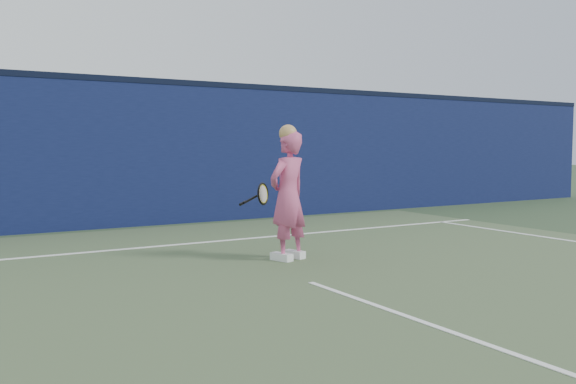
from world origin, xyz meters
TOP-DOWN VIEW (x-y plane):
  - ground at (0.00, 0.00)m, footprint 80.00×80.00m
  - backstop_wall at (0.00, 6.50)m, footprint 24.00×0.40m
  - wall_cap at (0.00, 6.50)m, footprint 24.00×0.42m
  - player at (0.47, 2.25)m, footprint 0.67×0.55m
  - racket at (0.32, 2.66)m, footprint 0.53×0.24m
  - court_lines at (0.00, -0.33)m, footprint 11.00×12.04m

SIDE VIEW (x-z plane):
  - ground at x=0.00m, z-range 0.00..0.00m
  - court_lines at x=0.00m, z-range 0.01..0.01m
  - racket at x=0.32m, z-range 0.64..0.94m
  - player at x=0.47m, z-range -0.03..1.64m
  - backstop_wall at x=0.00m, z-range 0.00..2.50m
  - wall_cap at x=0.00m, z-range 2.50..2.60m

